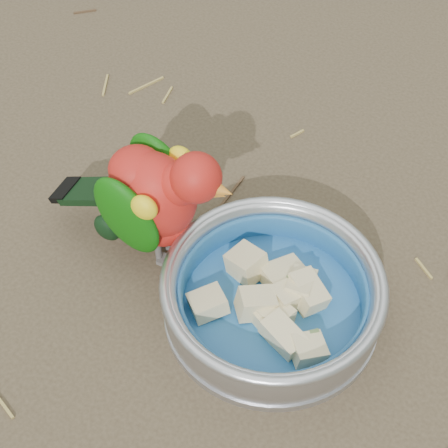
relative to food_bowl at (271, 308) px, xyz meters
The scene contains 6 objects.
ground 0.15m from the food_bowl, 143.28° to the right, with size 60.00×60.00×0.00m, color #4D3F2E.
food_bowl is the anchor object (origin of this frame).
bowl_wall 0.03m from the food_bowl, ahead, with size 0.23×0.23×0.04m, color #B2B2BA, non-canonical shape.
fruit_wedges 0.02m from the food_bowl, ahead, with size 0.14×0.14×0.03m, color beige, non-canonical shape.
lory_parrot 0.17m from the food_bowl, behind, with size 0.10×0.21×0.17m, color red, non-canonical shape.
ground_debris 0.10m from the food_bowl, 149.33° to the right, with size 0.90×0.80×0.01m, color #A88F4A, non-canonical shape.
Camera 1 is at (0.30, -0.28, 0.64)m, focal length 55.00 mm.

